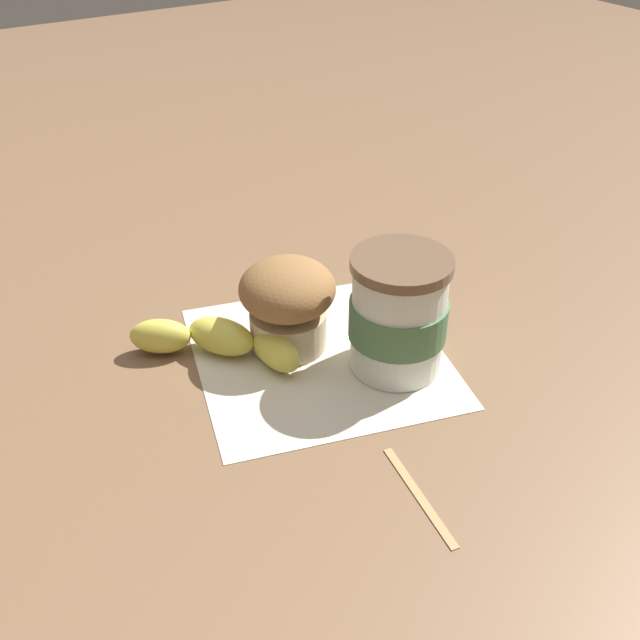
{
  "coord_description": "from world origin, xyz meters",
  "views": [
    {
      "loc": [
        0.31,
        0.49,
        0.44
      ],
      "look_at": [
        0.0,
        0.0,
        0.04
      ],
      "focal_mm": 42.0,
      "sensor_mm": 36.0,
      "label": 1
    }
  ],
  "objects": [
    {
      "name": "banana",
      "position": [
        0.08,
        -0.05,
        0.02
      ],
      "size": [
        0.14,
        0.14,
        0.04
      ],
      "color": "#D6CC4C",
      "rests_on": "paper_napkin"
    },
    {
      "name": "coffee_cup",
      "position": [
        -0.05,
        0.05,
        0.06
      ],
      "size": [
        0.09,
        0.09,
        0.12
      ],
      "color": "silver",
      "rests_on": "paper_napkin"
    },
    {
      "name": "ground_plane",
      "position": [
        0.0,
        0.0,
        0.0
      ],
      "size": [
        3.0,
        3.0,
        0.0
      ],
      "primitive_type": "plane",
      "color": "brown"
    },
    {
      "name": "paper_napkin",
      "position": [
        0.0,
        0.0,
        0.0
      ],
      "size": [
        0.29,
        0.29,
        0.0
      ],
      "primitive_type": "cube",
      "rotation": [
        0.0,
        0.0,
        -0.26
      ],
      "color": "beige",
      "rests_on": "ground_plane"
    },
    {
      "name": "muffin",
      "position": [
        0.02,
        -0.03,
        0.05
      ],
      "size": [
        0.09,
        0.09,
        0.09
      ],
      "color": "beige",
      "rests_on": "paper_napkin"
    },
    {
      "name": "wooden_stirrer",
      "position": [
        0.03,
        0.19,
        0.0
      ],
      "size": [
        0.02,
        0.11,
        0.0
      ],
      "primitive_type": "cube",
      "rotation": [
        0.0,
        0.0,
        4.55
      ],
      "color": "tan",
      "rests_on": "ground_plane"
    }
  ]
}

